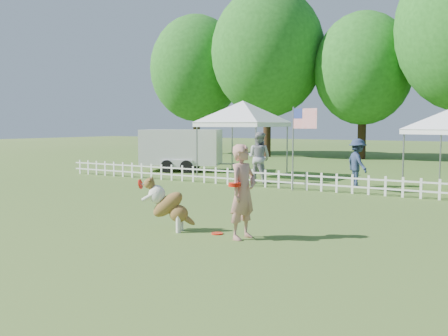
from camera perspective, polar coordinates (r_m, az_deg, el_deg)
name	(u,v)px	position (r m, az deg, el deg)	size (l,w,h in m)	color
ground	(186,230)	(10.21, -4.40, -7.08)	(120.00, 120.00, 0.00)	#30551B
picket_fence	(314,182)	(16.28, 10.25, -1.55)	(22.00, 0.08, 0.60)	white
handler	(243,192)	(9.28, 2.18, -2.74)	(0.65, 0.42, 1.77)	tan
dog	(169,205)	(10.05, -6.35, -4.18)	(1.04, 0.35, 1.07)	brown
frisbee_on_turf	(217,233)	(9.82, -0.78, -7.49)	(0.23, 0.23, 0.02)	red
canopy_tent_left	(243,140)	(20.37, 2.18, 3.25)	(2.93, 2.93, 3.03)	white
cargo_trailer	(181,150)	(22.95, -4.89, 2.08)	(4.42, 1.95, 1.95)	silver
flag_pole	(293,149)	(16.19, 7.89, 2.17)	(1.04, 0.11, 2.70)	gray
spectator_a	(259,158)	(18.17, 4.03, 1.20)	(0.91, 0.71, 1.87)	#99999E
spectator_b	(357,163)	(17.63, 15.00, 0.58)	(1.07, 0.61, 1.66)	#253250
tree_far_left	(196,78)	(36.76, -3.18, 10.25)	(6.60, 6.60, 11.00)	#205E1A
tree_left	(268,65)	(33.33, 4.99, 11.64)	(7.40, 7.40, 12.00)	#205E1A
tree_center_left	(363,79)	(31.95, 15.61, 9.78)	(6.00, 6.00, 9.80)	#205E1A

